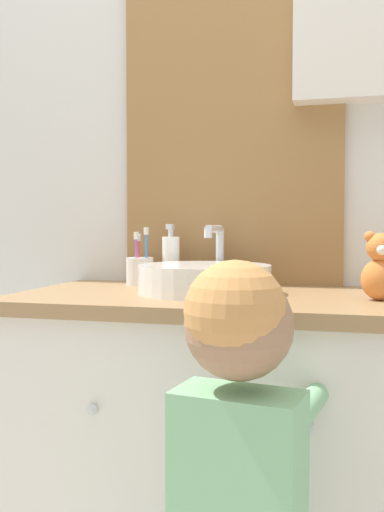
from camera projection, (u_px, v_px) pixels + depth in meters
name	position (u px, v px, depth m)	size (l,w,h in m)	color
wall_back	(249.00, 143.00, 1.74)	(3.20, 0.18, 2.50)	silver
vanity_counter	(221.00, 454.00, 1.49)	(1.06, 0.57, 0.85)	silver
sink_basin	(205.00, 278.00, 1.49)	(0.35, 0.40, 0.18)	white
toothbrush_holder	(140.00, 270.00, 1.71)	(0.08, 0.08, 0.17)	silver
soap_dispenser	(171.00, 260.00, 1.70)	(0.05, 0.05, 0.18)	white
child_figure	(239.00, 483.00, 0.95)	(0.27, 0.45, 0.97)	slate
teddy_bear	(381.00, 268.00, 1.34)	(0.09, 0.08, 0.16)	orange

